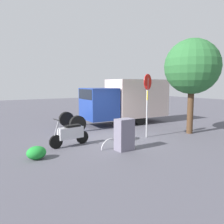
{
  "coord_description": "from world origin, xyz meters",
  "views": [
    {
      "loc": [
        5.94,
        9.25,
        2.61
      ],
      "look_at": [
        0.14,
        0.01,
        1.25
      ],
      "focal_mm": 36.26,
      "sensor_mm": 36.0,
      "label": 1
    }
  ],
  "objects_px": {
    "street_tree": "(192,67)",
    "box_truck_near": "(125,99)",
    "motorcycle": "(70,134)",
    "stop_sign": "(147,95)",
    "utility_cabinet": "(124,135)",
    "bike_rack_hoop": "(110,149)"
  },
  "relations": [
    {
      "from": "box_truck_near",
      "to": "stop_sign",
      "type": "height_order",
      "value": "stop_sign"
    },
    {
      "from": "motorcycle",
      "to": "bike_rack_hoop",
      "type": "height_order",
      "value": "motorcycle"
    },
    {
      "from": "motorcycle",
      "to": "bike_rack_hoop",
      "type": "xyz_separation_m",
      "value": [
        -1.19,
        1.27,
        -0.52
      ]
    },
    {
      "from": "motorcycle",
      "to": "stop_sign",
      "type": "height_order",
      "value": "stop_sign"
    },
    {
      "from": "stop_sign",
      "to": "box_truck_near",
      "type": "bearing_deg",
      "value": -109.65
    },
    {
      "from": "motorcycle",
      "to": "stop_sign",
      "type": "xyz_separation_m",
      "value": [
        -3.76,
        0.53,
        1.53
      ]
    },
    {
      "from": "stop_sign",
      "to": "bike_rack_hoop",
      "type": "height_order",
      "value": "stop_sign"
    },
    {
      "from": "utility_cabinet",
      "to": "bike_rack_hoop",
      "type": "height_order",
      "value": "utility_cabinet"
    },
    {
      "from": "box_truck_near",
      "to": "motorcycle",
      "type": "height_order",
      "value": "box_truck_near"
    },
    {
      "from": "utility_cabinet",
      "to": "stop_sign",
      "type": "bearing_deg",
      "value": -151.52
    },
    {
      "from": "box_truck_near",
      "to": "stop_sign",
      "type": "bearing_deg",
      "value": 72.75
    },
    {
      "from": "stop_sign",
      "to": "utility_cabinet",
      "type": "bearing_deg",
      "value": 28.48
    },
    {
      "from": "stop_sign",
      "to": "bike_rack_hoop",
      "type": "relative_size",
      "value": 3.62
    },
    {
      "from": "box_truck_near",
      "to": "street_tree",
      "type": "bearing_deg",
      "value": 108.17
    },
    {
      "from": "motorcycle",
      "to": "box_truck_near",
      "type": "bearing_deg",
      "value": -155.01
    },
    {
      "from": "motorcycle",
      "to": "utility_cabinet",
      "type": "bearing_deg",
      "value": 125.42
    },
    {
      "from": "stop_sign",
      "to": "street_tree",
      "type": "relative_size",
      "value": 0.63
    },
    {
      "from": "bike_rack_hoop",
      "to": "street_tree",
      "type": "bearing_deg",
      "value": -177.49
    },
    {
      "from": "motorcycle",
      "to": "stop_sign",
      "type": "relative_size",
      "value": 0.59
    },
    {
      "from": "street_tree",
      "to": "box_truck_near",
      "type": "bearing_deg",
      "value": -74.23
    },
    {
      "from": "motorcycle",
      "to": "stop_sign",
      "type": "distance_m",
      "value": 4.09
    },
    {
      "from": "bike_rack_hoop",
      "to": "utility_cabinet",
      "type": "bearing_deg",
      "value": 130.57
    }
  ]
}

